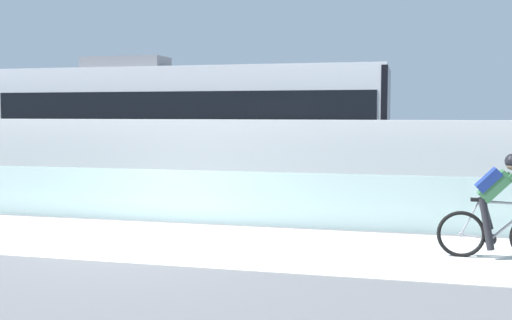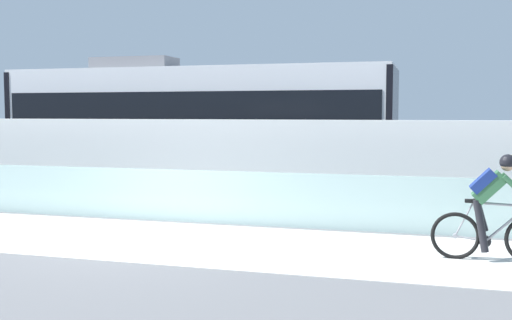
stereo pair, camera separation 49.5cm
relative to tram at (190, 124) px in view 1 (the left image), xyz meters
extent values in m
plane|color=slate|center=(1.52, -6.85, -1.89)|extent=(200.00, 200.00, 0.00)
cube|color=silver|center=(1.52, -6.85, -1.89)|extent=(32.00, 3.20, 0.01)
cube|color=silver|center=(1.52, -5.00, -1.36)|extent=(32.00, 0.05, 1.06)
cube|color=white|center=(1.52, -3.20, -0.87)|extent=(32.00, 0.36, 2.05)
cube|color=#595654|center=(1.52, -0.72, -1.89)|extent=(32.00, 0.08, 0.01)
cube|color=#595654|center=(1.52, 0.72, -1.89)|extent=(32.00, 0.08, 0.01)
cube|color=silver|center=(0.02, 0.00, 0.01)|extent=(11.00, 2.50, 3.10)
cube|color=black|center=(0.02, 0.00, 0.36)|extent=(10.56, 2.54, 1.04)
cube|color=orange|center=(0.02, 0.00, -1.36)|extent=(10.78, 2.53, 0.28)
cube|color=slate|center=(-1.96, 0.00, 1.74)|extent=(2.40, 1.10, 0.36)
cube|color=#232326|center=(-3.50, 0.00, -1.53)|extent=(1.40, 1.88, 0.20)
cylinder|color=black|center=(-3.50, -0.72, -1.59)|extent=(0.60, 0.10, 0.60)
cylinder|color=black|center=(-3.50, 0.72, -1.59)|extent=(0.60, 0.10, 0.60)
cube|color=#232326|center=(3.54, 0.00, -1.53)|extent=(1.40, 1.88, 0.20)
cylinder|color=black|center=(3.54, -0.72, -1.59)|extent=(0.60, 0.10, 0.60)
cylinder|color=black|center=(3.54, 0.72, -1.59)|extent=(0.60, 0.10, 0.60)
cube|color=black|center=(-5.43, 0.00, 0.01)|extent=(0.16, 2.54, 2.94)
cube|color=black|center=(5.47, 0.00, 0.01)|extent=(0.16, 2.54, 2.94)
torus|color=black|center=(6.87, -6.85, -1.53)|extent=(0.72, 0.06, 0.72)
cylinder|color=#99999E|center=(6.87, -6.85, -1.53)|extent=(0.07, 0.10, 0.07)
cylinder|color=#99999E|center=(7.58, -6.85, -1.32)|extent=(0.60, 0.04, 0.58)
cylinder|color=#99999E|center=(7.20, -6.85, -1.30)|extent=(0.22, 0.04, 0.59)
cylinder|color=#99999E|center=(7.49, -6.85, -1.03)|extent=(0.76, 0.04, 0.07)
cylinder|color=#99999E|center=(7.08, -6.85, -1.56)|extent=(0.43, 0.03, 0.09)
cylinder|color=#99999E|center=(6.99, -6.85, -1.27)|extent=(0.27, 0.02, 0.53)
cube|color=black|center=(7.11, -6.85, -0.99)|extent=(0.24, 0.10, 0.05)
cylinder|color=#262628|center=(7.29, -6.85, -1.59)|extent=(0.18, 0.02, 0.18)
cube|color=#33663F|center=(7.33, -6.85, -0.78)|extent=(0.50, 0.28, 0.51)
cube|color=navy|center=(7.24, -6.85, -0.69)|extent=(0.38, 0.30, 0.38)
cylinder|color=black|center=(7.22, -6.94, -1.35)|extent=(0.25, 0.11, 0.79)
cylinder|color=black|center=(7.22, -6.76, -1.21)|extent=(0.25, 0.11, 0.52)
camera|label=1|loc=(6.05, -16.64, 0.34)|focal=43.26mm
camera|label=2|loc=(6.53, -16.51, 0.34)|focal=43.26mm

